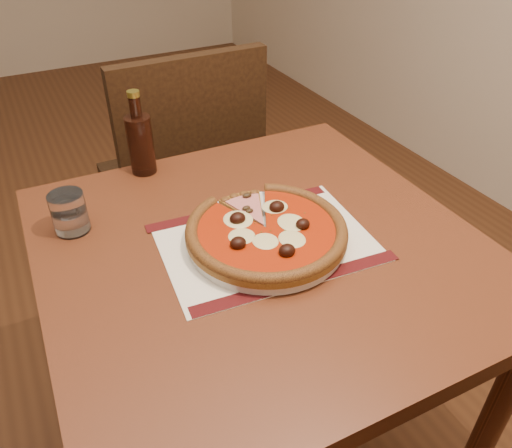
{
  "coord_description": "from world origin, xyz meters",
  "views": [
    {
      "loc": [
        0.53,
        -1.25,
        1.33
      ],
      "look_at": [
        0.88,
        -0.57,
        0.78
      ],
      "focal_mm": 35.0,
      "sensor_mm": 36.0,
      "label": 1
    }
  ],
  "objects_px": {
    "plate": "(266,238)",
    "bottle": "(140,142)",
    "chair_far": "(185,172)",
    "water_glass": "(69,213)",
    "table": "(261,282)",
    "pizza": "(266,229)"
  },
  "relations": [
    {
      "from": "chair_far",
      "to": "plate",
      "type": "xyz_separation_m",
      "value": [
        -0.08,
        -0.68,
        0.23
      ]
    },
    {
      "from": "plate",
      "to": "pizza",
      "type": "xyz_separation_m",
      "value": [
        -0.0,
        -0.0,
        0.02
      ]
    },
    {
      "from": "bottle",
      "to": "plate",
      "type": "bearing_deg",
      "value": -71.59
    },
    {
      "from": "table",
      "to": "plate",
      "type": "distance_m",
      "value": 0.11
    },
    {
      "from": "pizza",
      "to": "water_glass",
      "type": "xyz_separation_m",
      "value": [
        -0.31,
        0.21,
        0.01
      ]
    },
    {
      "from": "chair_far",
      "to": "plate",
      "type": "relative_size",
      "value": 3.18
    },
    {
      "from": "table",
      "to": "plate",
      "type": "xyz_separation_m",
      "value": [
        0.01,
        -0.0,
        0.11
      ]
    },
    {
      "from": "chair_far",
      "to": "table",
      "type": "bearing_deg",
      "value": 82.15
    },
    {
      "from": "bottle",
      "to": "table",
      "type": "bearing_deg",
      "value": -72.63
    },
    {
      "from": "chair_far",
      "to": "bottle",
      "type": "relative_size",
      "value": 4.83
    },
    {
      "from": "plate",
      "to": "bottle",
      "type": "bearing_deg",
      "value": 108.41
    },
    {
      "from": "pizza",
      "to": "table",
      "type": "bearing_deg",
      "value": 150.84
    },
    {
      "from": "pizza",
      "to": "water_glass",
      "type": "distance_m",
      "value": 0.38
    },
    {
      "from": "table",
      "to": "bottle",
      "type": "height_order",
      "value": "bottle"
    },
    {
      "from": "water_glass",
      "to": "chair_far",
      "type": "bearing_deg",
      "value": 50.21
    },
    {
      "from": "pizza",
      "to": "bottle",
      "type": "relative_size",
      "value": 1.56
    },
    {
      "from": "plate",
      "to": "pizza",
      "type": "relative_size",
      "value": 0.97
    },
    {
      "from": "chair_far",
      "to": "water_glass",
      "type": "relative_size",
      "value": 11.5
    },
    {
      "from": "table",
      "to": "pizza",
      "type": "distance_m",
      "value": 0.13
    },
    {
      "from": "plate",
      "to": "bottle",
      "type": "height_order",
      "value": "bottle"
    },
    {
      "from": "bottle",
      "to": "pizza",
      "type": "bearing_deg",
      "value": -71.6
    },
    {
      "from": "table",
      "to": "water_glass",
      "type": "xyz_separation_m",
      "value": [
        -0.31,
        0.2,
        0.14
      ]
    }
  ]
}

